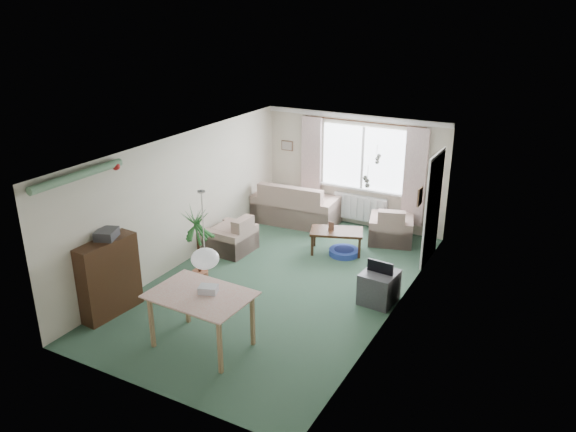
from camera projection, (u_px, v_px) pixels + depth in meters
The scene contains 25 objects.
ground at pixel (280, 284), 9.65m from camera, with size 6.50×6.50×0.00m, color #2C4A38.
window at pixel (363, 158), 11.68m from camera, with size 1.80×0.03×1.30m, color white.
curtain_rod at pixel (363, 122), 11.34m from camera, with size 2.60×0.03×0.03m, color black.
curtain_left at pixel (311, 163), 12.19m from camera, with size 0.45×0.08×2.00m, color beige.
curtain_right at pixel (415, 177), 11.17m from camera, with size 0.45×0.08×2.00m, color beige.
radiator at pixel (360, 208), 12.04m from camera, with size 1.20×0.10×0.55m, color white.
doorway at pixel (433, 209), 10.22m from camera, with size 0.03×0.95×2.00m, color black.
pendant_lamp at pixel (205, 259), 7.15m from camera, with size 0.36×0.36×0.36m, color white.
tinsel_garland at pixel (78, 176), 7.80m from camera, with size 1.60×1.60×0.12m, color #196626.
bauble_cluster_a at pixel (377, 156), 9.02m from camera, with size 0.20×0.20×0.20m, color silver.
bauble_cluster_b at pixel (368, 178), 7.90m from camera, with size 0.20×0.20×0.20m, color silver.
wall_picture_back at pixel (287, 146), 12.46m from camera, with size 0.28×0.03×0.22m, color brown.
wall_picture_right at pixel (420, 196), 9.21m from camera, with size 0.03×0.24×0.30m, color brown.
sofa at pixel (297, 202), 12.24m from camera, with size 1.82×0.96×0.91m, color beige.
armchair_corner at pixel (391, 224), 11.23m from camera, with size 0.85×0.80×0.76m, color #B3AD87.
armchair_left at pixel (231, 233), 10.81m from camera, with size 0.81×0.77×0.73m, color beige.
coffee_table at pixel (336, 241), 10.82m from camera, with size 0.99×0.55×0.45m, color black.
photo_frame at pixel (331, 226), 10.75m from camera, with size 0.12×0.02×0.16m, color brown.
bookshelf at pixel (108, 277), 8.55m from camera, with size 0.33×1.00×1.22m, color black.
hifi_box at pixel (107, 234), 8.39m from camera, with size 0.28×0.35×0.14m, color #313135.
houseplant at pixel (198, 248), 9.38m from camera, with size 0.59×0.59×1.39m, color #21602D.
dining_table at pixel (202, 321), 7.79m from camera, with size 1.28×0.85×0.80m, color tan.
gift_box at pixel (208, 290), 7.66m from camera, with size 0.25×0.18×0.12m, color silver.
tv_cube at pixel (379, 287), 8.99m from camera, with size 0.52×0.57×0.52m, color #313236.
pet_bed at pixel (344, 252), 10.74m from camera, with size 0.57×0.57×0.11m, color navy.
Camera 1 is at (4.21, -7.50, 4.54)m, focal length 35.00 mm.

